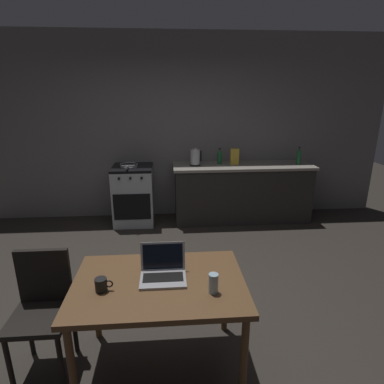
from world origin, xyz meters
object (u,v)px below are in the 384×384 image
(dining_table, at_px, (159,291))
(stove_oven, at_px, (134,195))
(frying_pan, at_px, (129,165))
(drinking_glass, at_px, (213,283))
(electric_kettle, at_px, (195,157))
(chair, at_px, (42,304))
(coffee_mug, at_px, (101,285))
(laptop, at_px, (163,272))
(bottle_b, at_px, (220,156))
(cereal_box, at_px, (235,157))
(bottle, at_px, (299,156))

(dining_table, bearing_deg, stove_oven, 99.13)
(frying_pan, distance_m, drinking_glass, 3.09)
(dining_table, height_order, electric_kettle, electric_kettle)
(chair, height_order, coffee_mug, chair)
(laptop, xyz_separation_m, frying_pan, (-0.53, 2.77, 0.15))
(stove_oven, distance_m, bottle_b, 1.46)
(dining_table, distance_m, laptop, 0.13)
(chair, distance_m, frying_pan, 2.77)
(electric_kettle, xyz_separation_m, cereal_box, (0.61, 0.02, -0.00))
(dining_table, height_order, coffee_mug, coffee_mug)
(electric_kettle, distance_m, bottle_b, 0.40)
(coffee_mug, xyz_separation_m, drinking_glass, (0.73, -0.07, 0.02))
(stove_oven, xyz_separation_m, frying_pan, (-0.04, -0.03, 0.47))
(laptop, height_order, electric_kettle, electric_kettle)
(bottle, distance_m, frying_pan, 2.60)
(chair, bearing_deg, frying_pan, 94.83)
(chair, distance_m, coffee_mug, 0.57)
(chair, relative_size, bottle_b, 3.66)
(dining_table, bearing_deg, chair, 173.39)
(stove_oven, height_order, drinking_glass, stove_oven)
(cereal_box, xyz_separation_m, bottle_b, (-0.22, 0.06, -0.01))
(coffee_mug, distance_m, cereal_box, 3.31)
(coffee_mug, relative_size, cereal_box, 0.49)
(bottle, distance_m, drinking_glass, 3.43)
(coffee_mug, bearing_deg, chair, 159.64)
(bottle, relative_size, coffee_mug, 2.27)
(laptop, xyz_separation_m, bottle_b, (0.86, 2.87, 0.24))
(stove_oven, relative_size, frying_pan, 2.04)
(dining_table, relative_size, drinking_glass, 8.84)
(laptop, bearing_deg, dining_table, -113.31)
(cereal_box, bearing_deg, laptop, -111.03)
(dining_table, distance_m, drinking_glass, 0.41)
(stove_oven, height_order, coffee_mug, stove_oven)
(electric_kettle, relative_size, cereal_box, 1.08)
(stove_oven, distance_m, dining_table, 2.89)
(bottle_b, bearing_deg, cereal_box, -15.05)
(laptop, relative_size, bottle_b, 1.30)
(chair, distance_m, bottle, 4.03)
(drinking_glass, bearing_deg, bottle_b, 80.24)
(stove_oven, bearing_deg, drinking_glass, -74.78)
(electric_kettle, bearing_deg, drinking_glass, -92.68)
(bottle, bearing_deg, frying_pan, 179.51)
(cereal_box, bearing_deg, stove_oven, -179.18)
(bottle, distance_m, bottle_b, 1.22)
(laptop, distance_m, coffee_mug, 0.42)
(frying_pan, bearing_deg, laptop, -79.17)
(coffee_mug, relative_size, drinking_glass, 0.88)
(dining_table, distance_m, frying_pan, 2.87)
(coffee_mug, relative_size, bottle_b, 0.48)
(bottle, height_order, coffee_mug, bottle)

